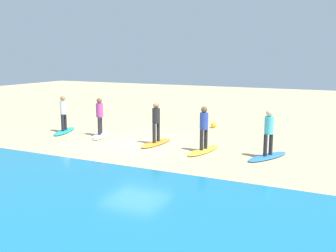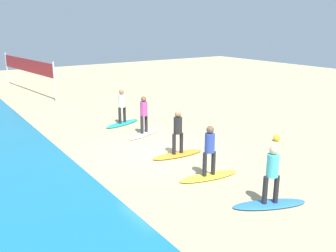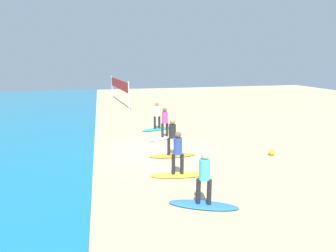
% 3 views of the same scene
% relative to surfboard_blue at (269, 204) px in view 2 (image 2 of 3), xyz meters
% --- Properties ---
extents(ground_plane, '(60.00, 60.00, 0.00)m').
position_rel_surfboard_blue_xyz_m(ground_plane, '(5.30, 0.29, -0.04)').
color(ground_plane, tan).
extents(surfboard_blue, '(1.36, 2.15, 0.09)m').
position_rel_surfboard_blue_xyz_m(surfboard_blue, '(0.00, 0.00, 0.00)').
color(surfboard_blue, blue).
rests_on(surfboard_blue, ground).
extents(surfer_blue, '(0.32, 0.43, 1.64)m').
position_rel_surfboard_blue_xyz_m(surfer_blue, '(0.00, 0.00, 0.99)').
color(surfer_blue, '#232328').
rests_on(surfer_blue, surfboard_blue).
extents(surfboard_yellow, '(0.88, 2.16, 0.09)m').
position_rel_surfboard_blue_xyz_m(surfboard_yellow, '(2.38, 0.15, 0.00)').
color(surfboard_yellow, yellow).
rests_on(surfboard_yellow, ground).
extents(surfer_yellow, '(0.32, 0.46, 1.64)m').
position_rel_surfboard_blue_xyz_m(surfer_yellow, '(2.38, 0.15, 0.99)').
color(surfer_yellow, '#232328').
rests_on(surfer_yellow, surfboard_yellow).
extents(surfboard_orange, '(0.71, 2.14, 0.09)m').
position_rel_surfboard_blue_xyz_m(surfboard_orange, '(4.60, -0.20, 0.00)').
color(surfboard_orange, orange).
rests_on(surfboard_orange, ground).
extents(surfer_orange, '(0.32, 0.46, 1.64)m').
position_rel_surfboard_blue_xyz_m(surfer_orange, '(4.60, -0.20, 0.99)').
color(surfer_orange, '#232328').
rests_on(surfer_orange, surfboard_orange).
extents(surfboard_white, '(1.38, 2.14, 0.09)m').
position_rel_surfboard_blue_xyz_m(surfboard_white, '(7.64, -0.53, 0.00)').
color(surfboard_white, white).
rests_on(surfboard_white, ground).
extents(surfer_white, '(0.32, 0.43, 1.64)m').
position_rel_surfboard_blue_xyz_m(surfer_white, '(7.64, -0.53, 0.99)').
color(surfer_white, '#232328').
rests_on(surfer_white, surfboard_white).
extents(surfboard_teal, '(1.19, 2.17, 0.09)m').
position_rel_surfboard_blue_xyz_m(surfboard_teal, '(9.70, -0.50, 0.00)').
color(surfboard_teal, teal).
rests_on(surfboard_teal, ground).
extents(surfer_teal, '(0.32, 0.44, 1.64)m').
position_rel_surfboard_blue_xyz_m(surfer_teal, '(9.70, -0.50, 0.99)').
color(surfer_teal, '#232328').
rests_on(surfer_teal, surfboard_teal).
extents(volleyball_net, '(9.04, 1.11, 2.50)m').
position_rel_surfboard_blue_xyz_m(volleyball_net, '(21.25, 1.02, 1.74)').
color(volleyball_net, silver).
rests_on(volleyball_net, ground).
extents(beach_ball, '(0.29, 0.29, 0.29)m').
position_rel_surfboard_blue_xyz_m(beach_ball, '(3.71, -4.67, 0.10)').
color(beach_ball, yellow).
rests_on(beach_ball, ground).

